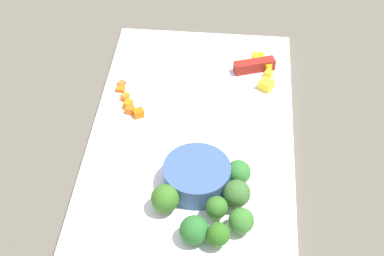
% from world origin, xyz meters
% --- Properties ---
extents(ground_plane, '(4.00, 4.00, 0.00)m').
position_xyz_m(ground_plane, '(0.00, 0.00, 0.00)').
color(ground_plane, '#5A5649').
extents(cutting_board, '(0.53, 0.32, 0.01)m').
position_xyz_m(cutting_board, '(0.00, 0.00, 0.01)').
color(cutting_board, white).
rests_on(cutting_board, ground_plane).
extents(prep_bowl, '(0.10, 0.10, 0.04)m').
position_xyz_m(prep_bowl, '(0.10, 0.02, 0.03)').
color(prep_bowl, '#3A598A').
rests_on(prep_bowl, cutting_board).
extents(chef_knife, '(0.12, 0.28, 0.02)m').
position_xyz_m(chef_knife, '(-0.15, 0.04, 0.02)').
color(chef_knife, silver).
rests_on(chef_knife, cutting_board).
extents(carrot_dice_0, '(0.01, 0.02, 0.01)m').
position_xyz_m(carrot_dice_0, '(-0.09, -0.13, 0.02)').
color(carrot_dice_0, orange).
rests_on(carrot_dice_0, cutting_board).
extents(carrot_dice_1, '(0.02, 0.02, 0.01)m').
position_xyz_m(carrot_dice_1, '(-0.10, -0.13, 0.02)').
color(carrot_dice_1, orange).
rests_on(carrot_dice_1, cutting_board).
extents(carrot_dice_2, '(0.02, 0.01, 0.01)m').
position_xyz_m(carrot_dice_2, '(-0.07, -0.12, 0.02)').
color(carrot_dice_2, orange).
rests_on(carrot_dice_2, cutting_board).
extents(carrot_dice_3, '(0.02, 0.02, 0.01)m').
position_xyz_m(carrot_dice_3, '(-0.05, -0.11, 0.02)').
color(carrot_dice_3, orange).
rests_on(carrot_dice_3, cutting_board).
extents(carrot_dice_4, '(0.02, 0.01, 0.01)m').
position_xyz_m(carrot_dice_4, '(-0.04, -0.10, 0.02)').
color(carrot_dice_4, orange).
rests_on(carrot_dice_4, cutting_board).
extents(carrot_dice_5, '(0.02, 0.02, 0.01)m').
position_xyz_m(carrot_dice_5, '(-0.03, -0.09, 0.02)').
color(carrot_dice_5, orange).
rests_on(carrot_dice_5, cutting_board).
extents(pepper_dice_0, '(0.02, 0.02, 0.02)m').
position_xyz_m(pepper_dice_0, '(-0.17, 0.12, 0.02)').
color(pepper_dice_0, yellow).
rests_on(pepper_dice_0, cutting_board).
extents(pepper_dice_1, '(0.03, 0.03, 0.02)m').
position_xyz_m(pepper_dice_1, '(-0.12, 0.12, 0.02)').
color(pepper_dice_1, yellow).
rests_on(pepper_dice_1, cutting_board).
extents(pepper_dice_2, '(0.02, 0.02, 0.02)m').
position_xyz_m(pepper_dice_2, '(-0.18, 0.10, 0.02)').
color(pepper_dice_2, yellow).
rests_on(pepper_dice_2, cutting_board).
extents(pepper_dice_3, '(0.02, 0.02, 0.01)m').
position_xyz_m(pepper_dice_3, '(-0.15, 0.12, 0.02)').
color(pepper_dice_3, yellow).
rests_on(pepper_dice_3, cutting_board).
extents(broccoli_floret_0, '(0.04, 0.04, 0.04)m').
position_xyz_m(broccoli_floret_0, '(0.15, -0.02, 0.03)').
color(broccoli_floret_0, '#98B66C').
rests_on(broccoli_floret_0, cutting_board).
extents(broccoli_floret_1, '(0.03, 0.03, 0.04)m').
position_xyz_m(broccoli_floret_1, '(0.16, 0.05, 0.03)').
color(broccoli_floret_1, '#81C056').
rests_on(broccoli_floret_1, cutting_board).
extents(broccoli_floret_2, '(0.04, 0.04, 0.04)m').
position_xyz_m(broccoli_floret_2, '(0.20, 0.02, 0.03)').
color(broccoli_floret_2, '#8EB466').
rests_on(broccoli_floret_2, cutting_board).
extents(broccoli_floret_3, '(0.03, 0.03, 0.04)m').
position_xyz_m(broccoli_floret_3, '(0.18, 0.08, 0.03)').
color(broccoli_floret_3, '#80BB63').
rests_on(broccoli_floret_3, cutting_board).
extents(broccoli_floret_4, '(0.04, 0.04, 0.04)m').
position_xyz_m(broccoli_floret_4, '(0.14, 0.07, 0.04)').
color(broccoli_floret_4, '#93BA55').
rests_on(broccoli_floret_4, cutting_board).
extents(broccoli_floret_5, '(0.03, 0.03, 0.04)m').
position_xyz_m(broccoli_floret_5, '(0.20, 0.05, 0.03)').
color(broccoli_floret_5, '#80C155').
rests_on(broccoli_floret_5, cutting_board).
extents(broccoli_floret_6, '(0.04, 0.04, 0.04)m').
position_xyz_m(broccoli_floret_6, '(0.09, 0.07, 0.03)').
color(broccoli_floret_6, '#85B763').
rests_on(broccoli_floret_6, cutting_board).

